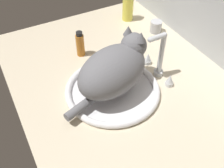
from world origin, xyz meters
TOP-DOWN VIEW (x-y plane):
  - countertop at (0.00, 0.00)cm, footprint 122.95×83.94cm
  - backsplash_wall at (0.00, 43.17)cm, footprint 122.95×2.40cm
  - sink_basin at (-0.35, -6.33)cm, footprint 37.15×37.15cm
  - faucet at (-0.35, 14.99)cm, footprint 18.79×9.34cm
  - cat at (-0.91, -4.67)cm, footprint 27.48×39.18cm
  - amber_bottle at (-27.77, -7.65)cm, footprint 3.73×3.73cm
  - metal_jar at (-27.22, 33.10)cm, footprint 5.87×5.87cm
  - soap_pump_bottle at (-44.34, 26.70)cm, footprint 5.68×5.68cm

SIDE VIEW (x-z plane):
  - countertop at x=0.00cm, z-range 0.00..3.00cm
  - sink_basin at x=-0.35cm, z-range 2.85..5.31cm
  - metal_jar at x=-27.22cm, z-range 3.02..8.93cm
  - amber_bottle at x=-27.77cm, z-range 2.64..14.68cm
  - soap_pump_bottle at x=-44.34cm, z-range 1.15..19.00cm
  - faucet at x=-0.35cm, z-range 0.59..21.30cm
  - cat at x=-0.91cm, z-range 4.03..24.55cm
  - backsplash_wall at x=0.00cm, z-range 0.00..37.89cm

